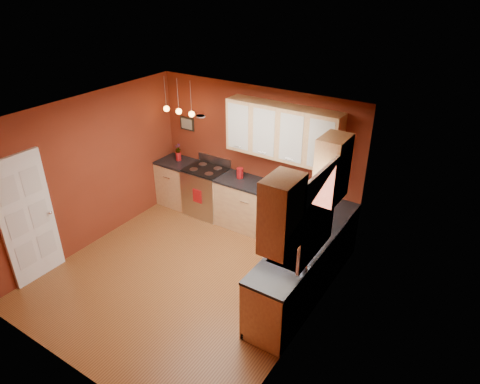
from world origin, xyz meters
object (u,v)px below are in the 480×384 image
Objects in this scene: red_canister at (240,173)px; gas_range at (207,191)px; sink at (294,255)px; coffee_maker at (314,193)px; soap_pump at (305,264)px.

gas_range is at bearing -176.32° from red_canister.
sink is at bearing -39.48° from red_canister.
coffee_maker is (2.20, 0.04, 0.58)m from gas_range.
sink is 1.60m from coffee_maker.
gas_range is 6.68× the size of soap_pump.
gas_range is 1.59× the size of sink.
gas_range is 4.27× the size of coffee_maker.
coffee_maker is (1.46, -0.01, 0.02)m from red_canister.
coffee_maker reaches higher than red_canister.
gas_range is 3.39m from soap_pump.
red_canister is (-1.88, 1.55, 0.12)m from sink.
gas_range is 5.82× the size of red_canister.
red_canister is at bearing 140.22° from soap_pump.
coffee_maker is at bearing 105.38° from sink.
sink is (2.62, -1.50, 0.43)m from gas_range.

